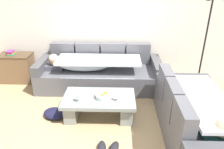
% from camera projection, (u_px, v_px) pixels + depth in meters
% --- Properties ---
extents(ground_plane, '(14.00, 14.00, 0.00)m').
position_uv_depth(ground_plane, '(105.00, 137.00, 3.21)').
color(ground_plane, tan).
extents(back_wall, '(9.00, 0.10, 2.70)m').
position_uv_depth(back_wall, '(111.00, 20.00, 4.59)').
color(back_wall, silver).
rests_on(back_wall, ground_plane).
extents(couch_along_wall, '(2.59, 0.92, 0.88)m').
position_uv_depth(couch_along_wall, '(97.00, 73.00, 4.55)').
color(couch_along_wall, '#56565D').
rests_on(couch_along_wall, ground_plane).
extents(couch_near_window, '(0.92, 1.94, 0.88)m').
position_uv_depth(couch_near_window, '(195.00, 119.00, 3.07)').
color(couch_near_window, '#56565D').
rests_on(couch_near_window, ground_plane).
extents(coffee_table, '(1.20, 0.68, 0.38)m').
position_uv_depth(coffee_table, '(99.00, 104.00, 3.60)').
color(coffee_table, gray).
rests_on(coffee_table, ground_plane).
extents(fruit_bowl, '(0.28, 0.28, 0.10)m').
position_uv_depth(fruit_bowl, '(104.00, 96.00, 3.50)').
color(fruit_bowl, silver).
rests_on(fruit_bowl, coffee_table).
extents(wine_glass_near_left, '(0.07, 0.07, 0.17)m').
position_uv_depth(wine_glass_near_left, '(79.00, 96.00, 3.36)').
color(wine_glass_near_left, silver).
rests_on(wine_glass_near_left, coffee_table).
extents(wine_glass_near_right, '(0.07, 0.07, 0.17)m').
position_uv_depth(wine_glass_near_right, '(118.00, 95.00, 3.38)').
color(wine_glass_near_right, silver).
rests_on(wine_glass_near_right, coffee_table).
extents(open_magazine, '(0.30, 0.24, 0.01)m').
position_uv_depth(open_magazine, '(121.00, 96.00, 3.56)').
color(open_magazine, white).
rests_on(open_magazine, coffee_table).
extents(side_cabinet, '(0.72, 0.44, 0.64)m').
position_uv_depth(side_cabinet, '(17.00, 68.00, 4.81)').
color(side_cabinet, brown).
rests_on(side_cabinet, ground_plane).
extents(book_stack_on_cabinet, '(0.17, 0.23, 0.09)m').
position_uv_depth(book_stack_on_cabinet, '(11.00, 53.00, 4.66)').
color(book_stack_on_cabinet, '#338C59').
rests_on(book_stack_on_cabinet, side_cabinet).
extents(floor_lamp, '(0.33, 0.31, 1.95)m').
position_uv_depth(floor_lamp, '(204.00, 38.00, 4.11)').
color(floor_lamp, black).
rests_on(floor_lamp, ground_plane).
extents(pair_of_shoes, '(0.33, 0.29, 0.09)m').
position_uv_depth(pair_of_shoes, '(108.00, 148.00, 2.95)').
color(pair_of_shoes, black).
rests_on(pair_of_shoes, ground_plane).
extents(crumpled_garment, '(0.50, 0.46, 0.12)m').
position_uv_depth(crumpled_garment, '(55.00, 113.00, 3.66)').
color(crumpled_garment, '#191933').
rests_on(crumpled_garment, ground_plane).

